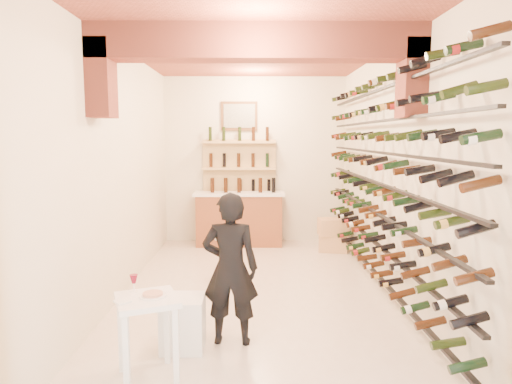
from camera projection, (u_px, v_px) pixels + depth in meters
ground at (256, 291)px, 6.06m from camera, size 6.00×6.00×0.00m
room_shell at (256, 120)px, 5.53m from camera, size 3.52×6.02×3.21m
wine_rack at (374, 176)px, 5.88m from camera, size 0.32×5.70×2.56m
back_counter at (239, 217)px, 8.62m from camera, size 1.70×0.62×1.29m
back_shelving at (239, 183)px, 8.78m from camera, size 1.40×0.31×2.73m
tasting_table at (147, 312)px, 3.81m from camera, size 0.64×0.64×0.87m
white_stool at (183, 323)px, 4.40m from camera, size 0.41×0.41×0.51m
person at (230, 269)px, 4.46m from camera, size 0.57×0.40×1.52m
chrome_barstool at (226, 254)px, 6.45m from camera, size 0.35×0.35×0.67m
crate_lower at (333, 243)px, 8.16m from camera, size 0.55×0.43×0.30m
crate_upper at (333, 227)px, 8.12m from camera, size 0.53×0.38×0.30m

